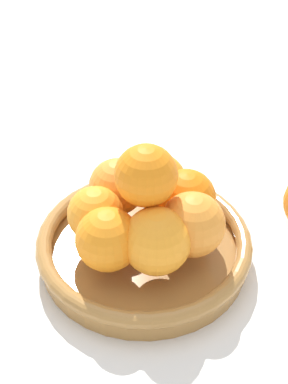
% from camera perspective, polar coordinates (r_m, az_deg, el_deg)
% --- Properties ---
extents(ground_plane, '(4.00, 4.00, 0.00)m').
position_cam_1_polar(ground_plane, '(0.67, -0.00, -6.94)').
color(ground_plane, white).
extents(fruit_bowl, '(0.26, 0.26, 0.04)m').
position_cam_1_polar(fruit_bowl, '(0.65, -0.00, -5.73)').
color(fruit_bowl, '#A57238').
rests_on(fruit_bowl, ground_plane).
extents(orange_pile, '(0.18, 0.18, 0.13)m').
position_cam_1_polar(orange_pile, '(0.61, 0.40, -1.74)').
color(orange_pile, orange).
rests_on(orange_pile, fruit_bowl).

